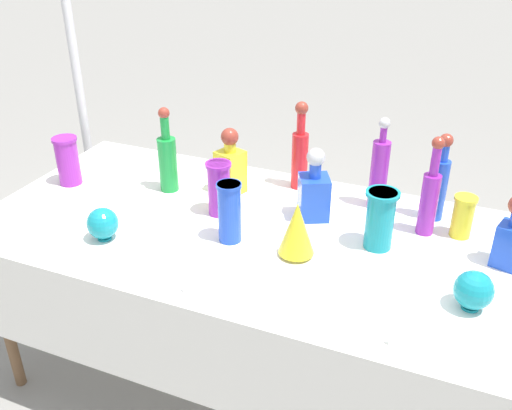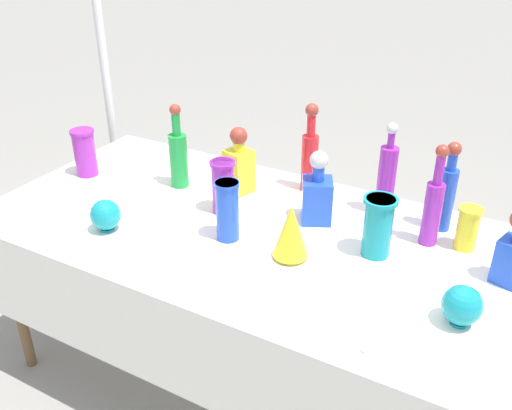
% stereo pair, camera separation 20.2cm
% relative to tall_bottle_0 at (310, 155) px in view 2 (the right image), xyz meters
% --- Properties ---
extents(ground_plane, '(40.00, 40.00, 0.00)m').
position_rel_tall_bottle_0_xyz_m(ground_plane, '(-0.03, -0.39, -0.92)').
color(ground_plane, gray).
extents(display_table, '(2.04, 0.99, 0.76)m').
position_rel_tall_bottle_0_xyz_m(display_table, '(-0.03, -0.43, -0.22)').
color(display_table, white).
rests_on(display_table, ground).
extents(tall_bottle_0, '(0.07, 0.07, 0.37)m').
position_rel_tall_bottle_0_xyz_m(tall_bottle_0, '(0.00, 0.00, 0.00)').
color(tall_bottle_0, red).
rests_on(tall_bottle_0, display_table).
extents(tall_bottle_1, '(0.07, 0.07, 0.35)m').
position_rel_tall_bottle_0_xyz_m(tall_bottle_1, '(-0.48, -0.23, -0.02)').
color(tall_bottle_1, '#198C38').
rests_on(tall_bottle_1, display_table).
extents(tall_bottle_2, '(0.06, 0.06, 0.34)m').
position_rel_tall_bottle_0_xyz_m(tall_bottle_2, '(0.55, -0.05, -0.01)').
color(tall_bottle_2, blue).
rests_on(tall_bottle_2, display_table).
extents(tall_bottle_3, '(0.06, 0.06, 0.37)m').
position_rel_tall_bottle_0_xyz_m(tall_bottle_3, '(0.54, -0.17, -0.01)').
color(tall_bottle_3, purple).
rests_on(tall_bottle_3, display_table).
extents(tall_bottle_4, '(0.07, 0.07, 0.36)m').
position_rel_tall_bottle_0_xyz_m(tall_bottle_4, '(0.33, -0.04, -0.01)').
color(tall_bottle_4, purple).
rests_on(tall_bottle_4, display_table).
extents(square_decanter_0, '(0.15, 0.15, 0.28)m').
position_rel_tall_bottle_0_xyz_m(square_decanter_0, '(0.13, -0.22, -0.05)').
color(square_decanter_0, blue).
rests_on(square_decanter_0, display_table).
extents(square_decanter_1, '(0.12, 0.12, 0.28)m').
position_rel_tall_bottle_0_xyz_m(square_decanter_1, '(-0.24, -0.15, -0.04)').
color(square_decanter_1, yellow).
rests_on(square_decanter_1, display_table).
extents(slender_vase_0, '(0.11, 0.11, 0.21)m').
position_rel_tall_bottle_0_xyz_m(slender_vase_0, '(0.40, -0.33, -0.04)').
color(slender_vase_0, teal).
rests_on(slender_vase_0, display_table).
extents(slender_vase_1, '(0.10, 0.10, 0.21)m').
position_rel_tall_bottle_0_xyz_m(slender_vase_1, '(-0.20, -0.33, -0.04)').
color(slender_vase_1, purple).
rests_on(slender_vase_1, display_table).
extents(slender_vase_2, '(0.10, 0.10, 0.20)m').
position_rel_tall_bottle_0_xyz_m(slender_vase_2, '(-0.90, -0.34, -0.05)').
color(slender_vase_2, purple).
rests_on(slender_vase_2, display_table).
extents(slender_vase_3, '(0.08, 0.08, 0.16)m').
position_rel_tall_bottle_0_xyz_m(slender_vase_3, '(0.65, -0.15, -0.07)').
color(slender_vase_3, yellow).
rests_on(slender_vase_3, display_table).
extents(slender_vase_4, '(0.09, 0.09, 0.22)m').
position_rel_tall_bottle_0_xyz_m(slender_vase_4, '(-0.09, -0.49, -0.04)').
color(slender_vase_4, blue).
rests_on(slender_vase_4, display_table).
extents(fluted_vase_0, '(0.12, 0.12, 0.20)m').
position_rel_tall_bottle_0_xyz_m(fluted_vase_0, '(0.16, -0.49, -0.05)').
color(fluted_vase_0, yellow).
rests_on(fluted_vase_0, display_table).
extents(round_bowl_0, '(0.11, 0.11, 0.12)m').
position_rel_tall_bottle_0_xyz_m(round_bowl_0, '(-0.50, -0.65, -0.09)').
color(round_bowl_0, teal).
rests_on(round_bowl_0, display_table).
extents(round_bowl_1, '(0.11, 0.11, 0.12)m').
position_rel_tall_bottle_0_xyz_m(round_bowl_1, '(0.72, -0.56, -0.09)').
color(round_bowl_1, teal).
rests_on(round_bowl_1, display_table).
extents(price_tag_left, '(0.05, 0.03, 0.04)m').
position_rel_tall_bottle_0_xyz_m(price_tag_left, '(0.56, -0.80, -0.13)').
color(price_tag_left, white).
rests_on(price_tag_left, display_table).
extents(price_tag_center, '(0.05, 0.02, 0.04)m').
position_rel_tall_bottle_0_xyz_m(price_tag_center, '(-0.07, -0.82, -0.13)').
color(price_tag_center, white).
rests_on(price_tag_center, display_table).
extents(price_tag_right, '(0.05, 0.02, 0.03)m').
position_rel_tall_bottle_0_xyz_m(price_tag_right, '(-0.29, -0.83, -0.14)').
color(price_tag_right, white).
rests_on(price_tag_right, display_table).
extents(canopy_pole, '(0.18, 0.18, 2.68)m').
position_rel_tall_bottle_0_xyz_m(canopy_pole, '(-1.21, 0.17, 0.16)').
color(canopy_pole, silver).
rests_on(canopy_pole, ground).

